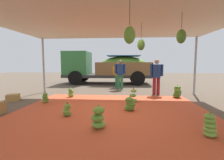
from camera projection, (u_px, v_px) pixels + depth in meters
ground_plane at (116, 94)px, 7.97m from camera, size 40.00×40.00×0.00m
tarp_orange at (112, 112)px, 5.00m from camera, size 6.06×5.43×0.01m
tent_canopy at (112, 19)px, 4.63m from camera, size 8.00×7.00×2.85m
banana_bunch_0 at (177, 92)px, 7.17m from camera, size 0.47×0.46×0.56m
banana_bunch_2 at (67, 110)px, 4.58m from camera, size 0.32×0.32×0.41m
banana_bunch_3 at (130, 104)px, 5.12m from camera, size 0.47×0.48×0.48m
banana_bunch_4 at (133, 96)px, 6.30m from camera, size 0.41×0.40×0.56m
banana_bunch_5 at (71, 93)px, 7.27m from camera, size 0.33×0.34×0.43m
banana_bunch_6 at (210, 126)px, 3.29m from camera, size 0.36×0.36×0.53m
banana_bunch_7 at (98, 118)px, 3.69m from camera, size 0.45×0.45×0.55m
banana_bunch_9 at (45, 98)px, 6.17m from camera, size 0.34×0.33×0.43m
cargo_truck_main at (106, 67)px, 12.38m from camera, size 6.46×2.61×2.40m
worker_0 at (117, 73)px, 10.32m from camera, size 0.57×0.35×1.56m
worker_1 at (157, 74)px, 7.78m from camera, size 0.63×0.38×1.71m
worker_2 at (120, 72)px, 9.49m from camera, size 0.63×0.38×1.72m
crate_0 at (13, 98)px, 6.52m from camera, size 0.54×0.53×0.27m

